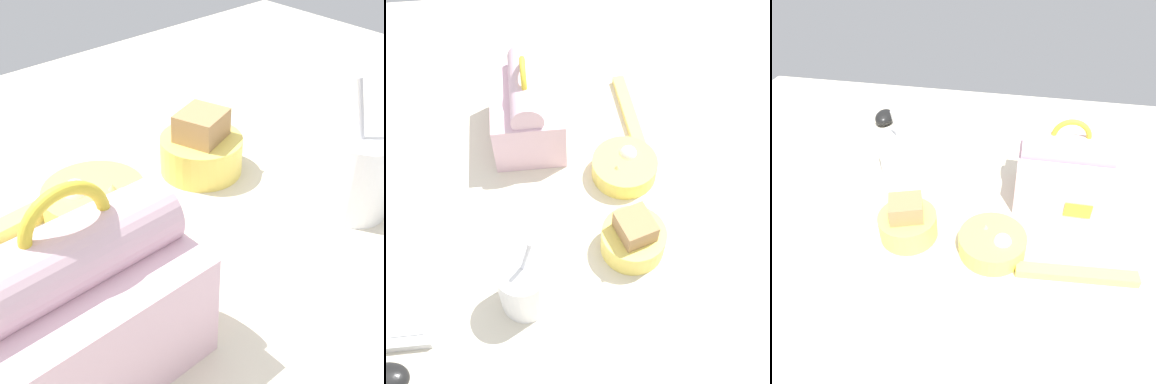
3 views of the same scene
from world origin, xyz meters
TOP-DOWN VIEW (x-y plane):
  - desk_surface at (0.00, 0.00)cm, footprint 140.00×110.00cm
  - keyboard at (1.11, 31.18)cm, footprint 39.66×12.04cm
  - lunch_bag at (23.19, 8.12)cm, footprint 18.35×13.46cm
  - soup_cup at (-12.35, 10.58)cm, footprint 8.04×8.04cm
  - bento_bowl_sandwich at (-4.67, -7.78)cm, footprint 10.82×10.82cm
  - bento_bowl_snacks at (11.22, -8.83)cm, footprint 12.09×12.09cm
  - computer_mouse at (-23.34, 31.29)cm, footprint 4.93×6.83cm
  - chopstick_case at (25.95, -12.24)cm, footprint 20.47×3.86cm

SIDE VIEW (x-z plane):
  - desk_surface at x=0.00cm, z-range 0.00..2.00cm
  - chopstick_case at x=25.95cm, z-range 2.00..3.60cm
  - keyboard at x=1.11cm, z-range 1.97..4.07cm
  - computer_mouse at x=-23.34cm, z-range 2.00..5.59cm
  - bento_bowl_snacks at x=11.22cm, z-range 1.47..6.66cm
  - bento_bowl_sandwich at x=-4.67cm, z-range 0.92..9.41cm
  - soup_cup at x=-12.35cm, z-range -1.08..15.49cm
  - lunch_bag at x=23.19cm, z-range -0.54..18.07cm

